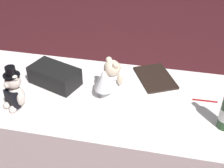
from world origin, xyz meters
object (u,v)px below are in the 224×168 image
at_px(teddy_bear_bride, 110,80).
at_px(teddy_bear_groom, 14,91).
at_px(signing_pen, 204,101).
at_px(gift_case_black, 55,76).
at_px(guestbook, 155,78).

bearing_deg(teddy_bear_bride, teddy_bear_groom, 24.23).
relative_size(teddy_bear_bride, signing_pen, 1.59).
height_order(gift_case_black, guestbook, gift_case_black).
bearing_deg(teddy_bear_groom, teddy_bear_bride, -155.77).
relative_size(teddy_bear_groom, signing_pen, 1.76).
height_order(teddy_bear_bride, gift_case_black, teddy_bear_bride).
height_order(signing_pen, gift_case_black, gift_case_black).
bearing_deg(gift_case_black, guestbook, -163.40).
distance_m(signing_pen, guestbook, 0.36).
xyz_separation_m(signing_pen, guestbook, (0.31, -0.18, 0.00)).
bearing_deg(gift_case_black, signing_pen, -179.40).
bearing_deg(guestbook, gift_case_black, -10.08).
relative_size(teddy_bear_bride, guestbook, 0.81).
xyz_separation_m(teddy_bear_bride, gift_case_black, (0.38, -0.04, -0.05)).
bearing_deg(guestbook, teddy_bear_bride, 14.50).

